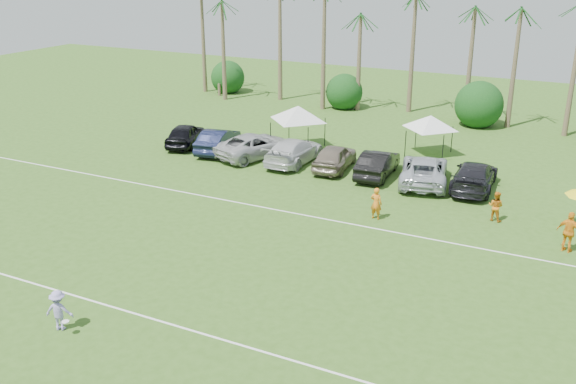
% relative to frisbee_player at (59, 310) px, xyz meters
% --- Properties ---
extents(ground, '(120.00, 120.00, 0.00)m').
position_rel_frisbee_player_xyz_m(ground, '(1.93, 0.09, -0.80)').
color(ground, '#335A1B').
rests_on(ground, ground).
extents(field_lines, '(80.00, 12.10, 0.01)m').
position_rel_frisbee_player_xyz_m(field_lines, '(1.93, 8.09, -0.79)').
color(field_lines, white).
rests_on(field_lines, ground).
extents(palm_tree_0, '(2.40, 2.40, 8.90)m').
position_rel_frisbee_player_xyz_m(palm_tree_0, '(-20.07, 38.09, 6.68)').
color(palm_tree_0, brown).
rests_on(palm_tree_0, ground).
extents(palm_tree_1, '(2.40, 2.40, 9.90)m').
position_rel_frisbee_player_xyz_m(palm_tree_1, '(-15.07, 38.09, 7.55)').
color(palm_tree_1, brown).
rests_on(palm_tree_1, ground).
extents(palm_tree_2, '(2.40, 2.40, 10.90)m').
position_rel_frisbee_player_xyz_m(palm_tree_2, '(-10.07, 38.09, 8.42)').
color(palm_tree_2, brown).
rests_on(palm_tree_2, ground).
extents(palm_tree_4, '(2.40, 2.40, 8.90)m').
position_rel_frisbee_player_xyz_m(palm_tree_4, '(-2.07, 38.09, 6.68)').
color(palm_tree_4, brown).
rests_on(palm_tree_4, ground).
extents(palm_tree_5, '(2.40, 2.40, 9.90)m').
position_rel_frisbee_player_xyz_m(palm_tree_5, '(1.93, 38.09, 7.55)').
color(palm_tree_5, brown).
rests_on(palm_tree_5, ground).
extents(palm_tree_6, '(2.40, 2.40, 10.90)m').
position_rel_frisbee_player_xyz_m(palm_tree_6, '(5.93, 38.09, 8.42)').
color(palm_tree_6, brown).
rests_on(palm_tree_6, ground).
extents(bush_tree_0, '(4.00, 4.00, 4.00)m').
position_rel_frisbee_player_xyz_m(bush_tree_0, '(-17.07, 39.09, 1.00)').
color(bush_tree_0, brown).
rests_on(bush_tree_0, ground).
extents(bush_tree_1, '(4.00, 4.00, 4.00)m').
position_rel_frisbee_player_xyz_m(bush_tree_1, '(-4.07, 39.09, 1.00)').
color(bush_tree_1, brown).
rests_on(bush_tree_1, ground).
extents(bush_tree_2, '(4.00, 4.00, 4.00)m').
position_rel_frisbee_player_xyz_m(bush_tree_2, '(7.93, 39.09, 1.00)').
color(bush_tree_2, brown).
rests_on(bush_tree_2, ground).
extents(sideline_player_a, '(0.67, 0.47, 1.74)m').
position_rel_frisbee_player_xyz_m(sideline_player_a, '(6.99, 15.33, 0.07)').
color(sideline_player_a, orange).
rests_on(sideline_player_a, ground).
extents(sideline_player_b, '(0.89, 0.76, 1.61)m').
position_rel_frisbee_player_xyz_m(sideline_player_b, '(12.65, 17.89, 0.01)').
color(sideline_player_b, orange).
rests_on(sideline_player_b, ground).
extents(sideline_player_c, '(1.26, 0.82, 1.99)m').
position_rel_frisbee_player_xyz_m(sideline_player_c, '(16.35, 15.58, 0.19)').
color(sideline_player_c, orange).
rests_on(sideline_player_c, ground).
extents(canopy_tent_left, '(4.47, 4.47, 3.62)m').
position_rel_frisbee_player_xyz_m(canopy_tent_left, '(-2.31, 25.21, 2.30)').
color(canopy_tent_left, black).
rests_on(canopy_tent_left, ground).
extents(canopy_tent_right, '(4.00, 4.00, 3.24)m').
position_rel_frisbee_player_xyz_m(canopy_tent_right, '(6.44, 27.92, 1.98)').
color(canopy_tent_right, black).
rests_on(canopy_tent_right, ground).
extents(frisbee_player, '(1.22, 0.92, 1.60)m').
position_rel_frisbee_player_xyz_m(frisbee_player, '(0.00, 0.00, 0.00)').
color(frisbee_player, '#9D91CE').
rests_on(frisbee_player, ground).
extents(parked_car_0, '(3.29, 5.16, 1.64)m').
position_rel_frisbee_player_xyz_m(parked_car_0, '(-9.94, 22.22, 0.02)').
color(parked_car_0, black).
rests_on(parked_car_0, ground).
extents(parked_car_1, '(2.65, 5.20, 1.64)m').
position_rel_frisbee_player_xyz_m(parked_car_1, '(-6.99, 21.96, 0.02)').
color(parked_car_1, '#121832').
rests_on(parked_car_1, ground).
extents(parked_car_2, '(4.56, 6.46, 1.64)m').
position_rel_frisbee_player_xyz_m(parked_car_2, '(-4.05, 22.03, 0.02)').
color(parked_car_2, '#B5B5B5').
rests_on(parked_car_2, ground).
extents(parked_car_3, '(2.30, 5.64, 1.64)m').
position_rel_frisbee_player_xyz_m(parked_car_3, '(-1.10, 22.06, 0.02)').
color(parked_car_3, silver).
rests_on(parked_car_3, ground).
extents(parked_car_4, '(2.35, 4.95, 1.64)m').
position_rel_frisbee_player_xyz_m(parked_car_4, '(1.84, 22.06, 0.02)').
color(parked_car_4, '#7C6E5D').
rests_on(parked_car_4, ground).
extents(parked_car_5, '(2.05, 5.06, 1.64)m').
position_rel_frisbee_player_xyz_m(parked_car_5, '(4.78, 21.93, 0.02)').
color(parked_car_5, black).
rests_on(parked_car_5, ground).
extents(parked_car_6, '(3.95, 6.34, 1.64)m').
position_rel_frisbee_player_xyz_m(parked_car_6, '(7.73, 21.99, 0.02)').
color(parked_car_6, '#B1B6BD').
rests_on(parked_car_6, ground).
extents(parked_car_7, '(2.62, 5.76, 1.64)m').
position_rel_frisbee_player_xyz_m(parked_car_7, '(10.67, 22.29, 0.02)').
color(parked_car_7, black).
rests_on(parked_car_7, ground).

